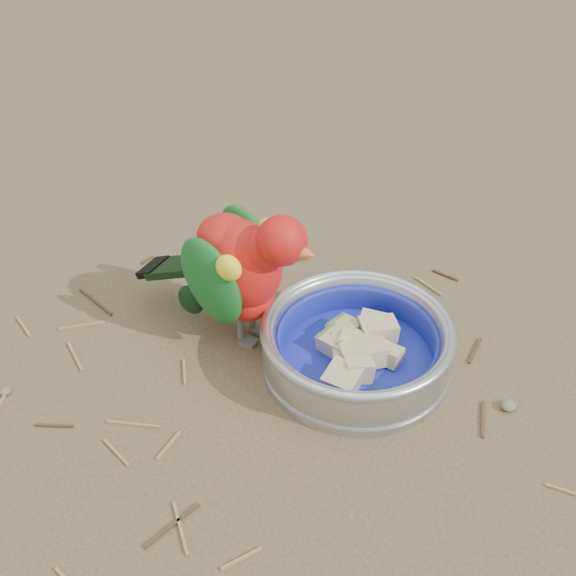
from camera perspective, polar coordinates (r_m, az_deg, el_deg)
ground at (r=0.85m, az=1.96°, el=-10.53°), size 60.00×60.00×0.00m
food_bowl at (r=0.92m, az=4.86°, el=-5.29°), size 0.21×0.21×0.02m
bowl_wall at (r=0.90m, az=4.96°, el=-3.89°), size 0.21×0.21×0.04m
fruit_wedges at (r=0.90m, az=4.93°, el=-4.22°), size 0.13×0.13×0.03m
lory_parrot at (r=0.91m, az=-3.34°, el=0.87°), size 0.18×0.24×0.17m
ground_debris at (r=0.90m, az=0.05°, el=-6.85°), size 0.90×0.80×0.01m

